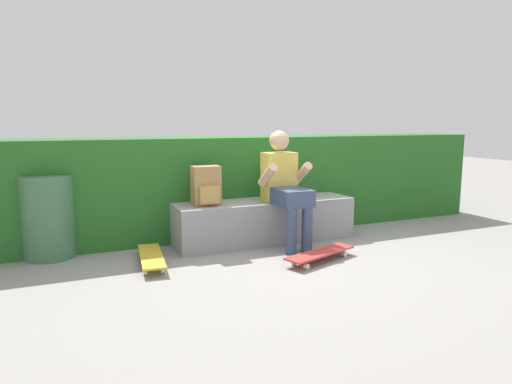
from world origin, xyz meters
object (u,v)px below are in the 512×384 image
skateboard_beside_bench (151,257)px  backpack_on_bench (206,186)px  bench_main (265,221)px  person_skater (285,184)px  skateboard_near_person (320,253)px  trash_bin (48,217)px

skateboard_beside_bench → backpack_on_bench: size_ratio=2.04×
bench_main → person_skater: person_skater is taller
skateboard_near_person → backpack_on_bench: 1.33m
person_skater → skateboard_beside_bench: size_ratio=1.47×
person_skater → skateboard_beside_bench: 1.54m
skateboard_near_person → trash_bin: size_ratio=1.03×
bench_main → skateboard_beside_bench: size_ratio=2.41×
backpack_on_bench → trash_bin: backpack_on_bench is taller
bench_main → skateboard_near_person: size_ratio=2.40×
bench_main → trash_bin: trash_bin is taller
trash_bin → bench_main: bearing=-7.8°
person_skater → trash_bin: person_skater is taller
bench_main → skateboard_beside_bench: bearing=-165.6°
skateboard_near_person → bench_main: bearing=101.7°
backpack_on_bench → trash_bin: bearing=168.5°
person_skater → backpack_on_bench: 0.82m
skateboard_near_person → trash_bin: (-2.32, 1.15, 0.33)m
person_skater → trash_bin: size_ratio=1.51×
skateboard_near_person → person_skater: bearing=94.3°
person_skater → trash_bin: 2.35m
skateboard_beside_bench → trash_bin: trash_bin is taller
bench_main → skateboard_near_person: 0.89m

